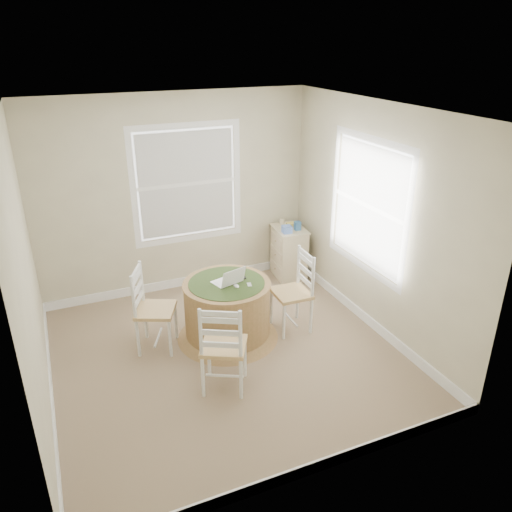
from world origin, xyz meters
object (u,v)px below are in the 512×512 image
chair_near (224,346)px  chair_left (156,310)px  chair_right (291,293)px  laptop (228,280)px  round_table (227,308)px  corner_chest (289,252)px

chair_near → chair_left: bearing=-36.5°
chair_near → chair_right: (1.09, 0.70, 0.00)m
chair_left → laptop: size_ratio=2.58×
round_table → chair_right: 0.76m
round_table → chair_left: 0.80m
chair_near → corner_chest: bearing=-102.7°
chair_left → chair_right: size_ratio=1.00×
chair_right → corner_chest: chair_right is taller
laptop → corner_chest: 1.81m
laptop → corner_chest: bearing=-155.9°
chair_left → chair_near: (0.45, -0.94, 0.00)m
round_table → laptop: 0.35m
round_table → chair_left: (-0.78, 0.12, 0.09)m
round_table → corner_chest: 1.78m
laptop → chair_left: bearing=-25.7°
chair_right → corner_chest: bearing=156.0°
chair_near → chair_right: bearing=-119.1°
chair_left → corner_chest: size_ratio=1.29×
round_table → chair_near: (-0.34, -0.82, 0.09)m
round_table → chair_near: size_ratio=1.22×
chair_left → laptop: (0.80, -0.13, 0.25)m
laptop → corner_chest: laptop is taller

